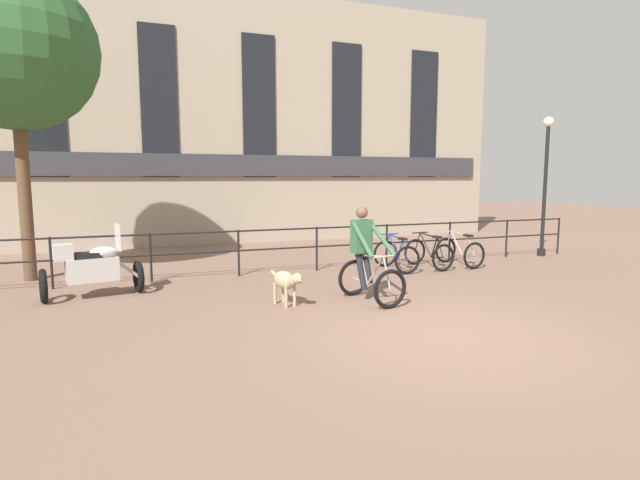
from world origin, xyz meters
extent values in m
plane|color=#7A5B4C|center=(0.00, 0.00, 0.00)|extent=(60.00, 60.00, 0.00)
cylinder|color=black|center=(-5.62, 5.20, 0.53)|extent=(0.05, 0.05, 1.05)
cylinder|color=black|center=(-3.75, 5.20, 0.53)|extent=(0.05, 0.05, 1.05)
cylinder|color=black|center=(-1.88, 5.20, 0.53)|extent=(0.05, 0.05, 1.05)
cylinder|color=black|center=(0.00, 5.20, 0.53)|extent=(0.05, 0.05, 1.05)
cylinder|color=black|center=(1.88, 5.20, 0.53)|extent=(0.05, 0.05, 1.05)
cylinder|color=black|center=(3.75, 5.20, 0.53)|extent=(0.05, 0.05, 1.05)
cylinder|color=black|center=(5.62, 5.20, 0.53)|extent=(0.05, 0.05, 1.05)
cylinder|color=black|center=(7.50, 5.20, 0.53)|extent=(0.05, 0.05, 1.05)
cylinder|color=black|center=(0.00, 5.20, 1.02)|extent=(15.00, 0.04, 0.04)
cylinder|color=black|center=(0.00, 5.20, 0.58)|extent=(15.00, 0.04, 0.04)
cube|color=gray|center=(0.00, 11.00, 4.11)|extent=(18.00, 0.60, 8.22)
cube|color=#333338|center=(0.00, 10.64, 2.60)|extent=(17.10, 0.12, 0.70)
cube|color=black|center=(-6.30, 10.67, 4.52)|extent=(1.10, 0.06, 4.60)
cube|color=black|center=(-3.15, 10.67, 4.52)|extent=(1.10, 0.06, 4.60)
cube|color=black|center=(0.00, 10.67, 4.52)|extent=(1.10, 0.06, 4.60)
cube|color=black|center=(3.15, 10.67, 4.52)|extent=(1.10, 0.06, 4.60)
cube|color=black|center=(6.30, 10.67, 4.52)|extent=(1.10, 0.06, 4.60)
torus|color=black|center=(-0.04, 1.50, 0.34)|extent=(0.68, 0.18, 0.68)
torus|color=black|center=(-0.22, 2.59, 0.34)|extent=(0.68, 0.18, 0.68)
cylinder|color=#9E998E|center=(-0.11, 1.93, 0.58)|extent=(0.12, 0.49, 0.60)
cylinder|color=#9E998E|center=(-0.17, 2.25, 0.54)|extent=(0.07, 0.23, 0.52)
cylinder|color=#9E998E|center=(-0.13, 2.03, 0.83)|extent=(0.14, 0.66, 0.10)
cylinder|color=#9E998E|center=(-0.19, 2.37, 0.31)|extent=(0.10, 0.44, 0.08)
cylinder|color=#9E998E|center=(-0.20, 2.47, 0.57)|extent=(0.07, 0.26, 0.47)
cylinder|color=#9E998E|center=(-0.06, 1.60, 0.60)|extent=(0.07, 0.23, 0.54)
cylinder|color=#9E998E|center=(-0.07, 1.70, 0.87)|extent=(0.48, 0.11, 0.03)
cube|color=black|center=(-0.18, 2.35, 0.82)|extent=(0.16, 0.26, 0.05)
cube|color=#33603D|center=(-0.18, 2.35, 1.15)|extent=(0.39, 0.28, 0.60)
sphere|color=brown|center=(-0.18, 2.35, 1.59)|extent=(0.22, 0.22, 0.22)
cylinder|color=#33603D|center=(-0.34, 1.99, 1.14)|extent=(0.13, 0.72, 0.60)
cylinder|color=#33603D|center=(0.08, 2.06, 1.14)|extent=(0.26, 0.71, 0.60)
cylinder|color=black|center=(-0.24, 2.24, 0.52)|extent=(0.19, 0.32, 0.69)
cylinder|color=black|center=(-0.10, 2.26, 0.58)|extent=(0.13, 0.31, 0.58)
ellipsoid|color=tan|center=(-1.65, 2.36, 0.44)|extent=(0.42, 0.59, 0.32)
cylinder|color=tan|center=(-1.58, 2.15, 0.47)|extent=(0.22, 0.22, 0.18)
sphere|color=tan|center=(-1.53, 2.00, 0.53)|extent=(0.19, 0.19, 0.19)
cone|color=tan|center=(-1.51, 1.92, 0.52)|extent=(0.13, 0.14, 0.10)
cylinder|color=tan|center=(-1.75, 2.66, 0.51)|extent=(0.11, 0.19, 0.12)
cylinder|color=tan|center=(-1.68, 2.17, 0.19)|extent=(0.06, 0.06, 0.38)
cylinder|color=tan|center=(-1.51, 2.22, 0.19)|extent=(0.06, 0.06, 0.38)
cylinder|color=tan|center=(-1.79, 2.49, 0.19)|extent=(0.06, 0.06, 0.38)
cylinder|color=tan|center=(-1.62, 2.55, 0.19)|extent=(0.06, 0.06, 0.38)
torus|color=black|center=(-4.02, 4.29, 0.31)|extent=(0.23, 0.63, 0.62)
torus|color=black|center=(-5.60, 3.99, 0.31)|extent=(0.23, 0.63, 0.62)
cube|color=#B7B2AD|center=(-4.81, 4.14, 0.53)|extent=(0.95, 0.56, 0.44)
ellipsoid|color=#B7B2AD|center=(-4.61, 4.18, 0.83)|extent=(0.53, 0.40, 0.24)
cube|color=black|center=(-4.92, 4.12, 0.80)|extent=(0.61, 0.40, 0.10)
cylinder|color=#B2B2B7|center=(-4.22, 4.25, 0.49)|extent=(0.45, 0.14, 0.41)
cube|color=silver|center=(-4.35, 4.23, 1.10)|extent=(0.11, 0.44, 0.50)
cube|color=#B7B2AD|center=(-5.27, 4.05, 0.89)|extent=(0.38, 0.41, 0.28)
torus|color=black|center=(1.77, 5.07, 0.33)|extent=(0.66, 0.07, 0.66)
torus|color=black|center=(1.78, 4.03, 0.33)|extent=(0.66, 0.07, 0.66)
cylinder|color=navy|center=(1.78, 4.67, 0.56)|extent=(0.04, 0.47, 0.58)
cylinder|color=navy|center=(1.78, 4.35, 0.53)|extent=(0.03, 0.22, 0.51)
cylinder|color=navy|center=(1.78, 4.57, 0.81)|extent=(0.04, 0.63, 0.10)
cylinder|color=navy|center=(1.78, 4.24, 0.31)|extent=(0.03, 0.42, 0.07)
cylinder|color=navy|center=(1.78, 4.14, 0.55)|extent=(0.02, 0.25, 0.46)
cylinder|color=navy|center=(1.77, 4.98, 0.59)|extent=(0.03, 0.21, 0.52)
cylinder|color=navy|center=(1.78, 4.89, 0.84)|extent=(0.48, 0.03, 0.03)
cube|color=black|center=(1.78, 4.26, 0.80)|extent=(0.12, 0.24, 0.05)
torus|color=black|center=(2.62, 5.07, 0.33)|extent=(0.66, 0.14, 0.66)
torus|color=black|center=(2.75, 4.03, 0.33)|extent=(0.66, 0.14, 0.66)
cylinder|color=black|center=(2.67, 4.66, 0.56)|extent=(0.09, 0.47, 0.58)
cylinder|color=black|center=(2.71, 4.35, 0.53)|extent=(0.06, 0.22, 0.51)
cylinder|color=black|center=(2.68, 4.57, 0.81)|extent=(0.11, 0.63, 0.10)
cylinder|color=black|center=(2.73, 4.24, 0.31)|extent=(0.08, 0.42, 0.07)
cylinder|color=black|center=(2.74, 4.14, 0.55)|extent=(0.05, 0.25, 0.46)
cylinder|color=black|center=(2.63, 4.98, 0.59)|extent=(0.05, 0.21, 0.52)
cylinder|color=black|center=(2.64, 4.88, 0.84)|extent=(0.48, 0.09, 0.03)
cube|color=black|center=(2.72, 4.26, 0.80)|extent=(0.15, 0.25, 0.05)
torus|color=black|center=(3.55, 5.07, 0.33)|extent=(0.66, 0.12, 0.66)
torus|color=black|center=(3.64, 4.03, 0.33)|extent=(0.66, 0.12, 0.66)
cylinder|color=#9E998E|center=(3.58, 4.67, 0.56)|extent=(0.07, 0.47, 0.58)
cylinder|color=#9E998E|center=(3.61, 4.35, 0.53)|extent=(0.05, 0.22, 0.51)
cylinder|color=#9E998E|center=(3.59, 4.57, 0.81)|extent=(0.09, 0.63, 0.10)
cylinder|color=#9E998E|center=(3.62, 4.24, 0.31)|extent=(0.06, 0.42, 0.07)
cylinder|color=#9E998E|center=(3.63, 4.14, 0.55)|extent=(0.04, 0.25, 0.46)
cylinder|color=#9E998E|center=(3.55, 4.98, 0.59)|extent=(0.04, 0.21, 0.52)
cylinder|color=#9E998E|center=(3.56, 4.88, 0.84)|extent=(0.48, 0.07, 0.03)
cube|color=black|center=(3.62, 4.26, 0.80)|extent=(0.14, 0.25, 0.05)
cylinder|color=black|center=(6.76, 5.06, 0.10)|extent=(0.22, 0.22, 0.20)
cylinder|color=black|center=(6.76, 5.06, 1.81)|extent=(0.10, 0.10, 3.61)
sphere|color=silver|center=(6.76, 5.06, 3.72)|extent=(0.28, 0.28, 0.28)
cylinder|color=brown|center=(-6.19, 6.32, 1.96)|extent=(0.26, 0.26, 3.92)
sphere|color=#2D5B2D|center=(-6.19, 6.32, 4.83)|extent=(3.31, 3.31, 3.31)
camera|label=1|loc=(-4.08, -5.81, 2.23)|focal=28.00mm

